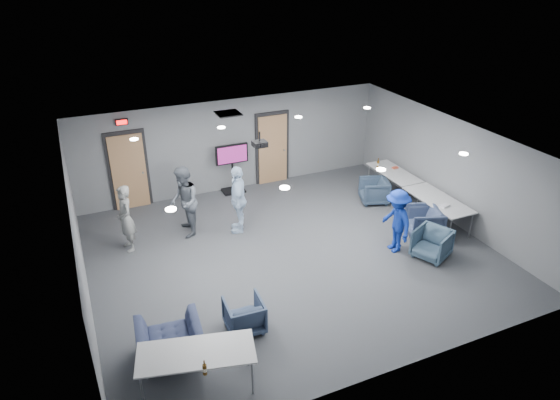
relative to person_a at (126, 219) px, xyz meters
name	(u,v)px	position (x,y,z in m)	size (l,w,h in m)	color
floor	(291,253)	(3.44, -1.77, -0.81)	(9.00, 9.00, 0.00)	#3C3F44
ceiling	(293,146)	(3.44, -1.77, 1.89)	(9.00, 9.00, 0.00)	silver
wall_back	(234,145)	(3.44, 2.23, 0.54)	(9.00, 0.02, 2.70)	slate
wall_front	(399,308)	(3.44, -5.77, 0.54)	(9.00, 0.02, 2.70)	slate
wall_left	(79,246)	(-1.06, -1.77, 0.54)	(0.02, 8.00, 2.70)	slate
wall_right	(451,170)	(7.94, -1.77, 0.54)	(0.02, 8.00, 2.70)	slate
door_left	(129,171)	(0.44, 2.19, 0.25)	(1.06, 0.17, 2.24)	black
door_right	(272,149)	(4.64, 2.19, 0.25)	(1.06, 0.17, 2.24)	black
exit_sign	(122,122)	(0.44, 2.17, 1.64)	(0.32, 0.08, 0.16)	black
hvac_diffuser	(228,113)	(2.94, 1.03, 1.87)	(0.60, 0.60, 0.03)	black
downlights	(293,146)	(3.44, -1.77, 1.87)	(6.18, 3.78, 0.02)	white
person_a	(126,219)	(0.00, 0.00, 0.00)	(0.59, 0.39, 1.63)	gray
person_b	(184,202)	(1.41, 0.12, 0.09)	(0.87, 0.68, 1.80)	#565D67
person_c	(238,199)	(2.69, -0.22, 0.06)	(1.03, 0.43, 1.75)	#C5E0FD
person_d	(396,221)	(5.73, -2.59, -0.03)	(1.01, 0.58, 1.56)	navy
chair_right_a	(374,191)	(6.70, -0.26, -0.47)	(0.73, 0.75, 0.68)	#324256
chair_right_b	(424,222)	(6.79, -2.33, -0.44)	(0.80, 0.82, 0.75)	#3A4765
chair_right_c	(432,244)	(6.34, -3.19, -0.46)	(0.75, 0.77, 0.70)	#3B5266
chair_front_a	(244,315)	(1.53, -3.77, -0.49)	(0.69, 0.71, 0.65)	#384661
chair_front_b	(170,342)	(0.10, -3.95, -0.46)	(1.09, 0.95, 0.71)	#313956
table_right_a	(394,173)	(7.44, -0.10, -0.13)	(0.74, 1.78, 0.73)	silver
table_right_b	(438,201)	(7.44, -2.00, -0.12)	(0.81, 1.94, 0.73)	silver
table_front_left	(196,354)	(0.37, -4.77, -0.13)	(1.99, 1.19, 0.73)	silver
bottle_front	(205,369)	(0.38, -5.27, 0.01)	(0.07, 0.07, 0.27)	#50320D
bottle_right	(378,164)	(7.19, 0.36, 0.02)	(0.08, 0.08, 0.29)	#50320D
snack_box	(395,168)	(7.62, 0.11, -0.06)	(0.17, 0.11, 0.04)	#BF492F
wrapper	(445,206)	(7.32, -2.38, -0.06)	(0.22, 0.15, 0.05)	silver
tv_stand	(232,166)	(3.29, 1.98, 0.02)	(0.96, 0.46, 1.47)	black
projector	(260,144)	(3.13, -0.64, 1.59)	(0.32, 0.31, 0.35)	black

